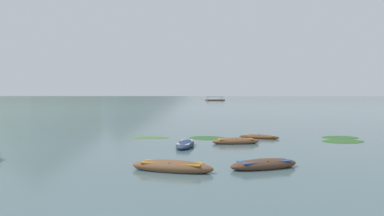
{
  "coord_description": "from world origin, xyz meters",
  "views": [
    {
      "loc": [
        2.45,
        -7.66,
        3.34
      ],
      "look_at": [
        2.92,
        50.78,
        1.26
      ],
      "focal_mm": 34.54,
      "sensor_mm": 36.0,
      "label": 1
    }
  ],
  "objects_px": {
    "rowboat_8": "(259,137)",
    "rowboat_5": "(264,165)",
    "rowboat_4": "(236,141)",
    "ferry_0": "(215,100)",
    "rowboat_2": "(172,167)",
    "rowboat_3": "(185,144)"
  },
  "relations": [
    {
      "from": "rowboat_2",
      "to": "rowboat_3",
      "type": "relative_size",
      "value": 1.06
    },
    {
      "from": "rowboat_2",
      "to": "rowboat_4",
      "type": "height_order",
      "value": "rowboat_2"
    },
    {
      "from": "rowboat_5",
      "to": "rowboat_8",
      "type": "height_order",
      "value": "rowboat_5"
    },
    {
      "from": "rowboat_2",
      "to": "rowboat_8",
      "type": "height_order",
      "value": "rowboat_2"
    },
    {
      "from": "rowboat_4",
      "to": "rowboat_5",
      "type": "relative_size",
      "value": 0.95
    },
    {
      "from": "rowboat_4",
      "to": "rowboat_8",
      "type": "bearing_deg",
      "value": 54.12
    },
    {
      "from": "rowboat_3",
      "to": "rowboat_8",
      "type": "bearing_deg",
      "value": 38.76
    },
    {
      "from": "rowboat_4",
      "to": "rowboat_5",
      "type": "height_order",
      "value": "rowboat_5"
    },
    {
      "from": "rowboat_5",
      "to": "rowboat_4",
      "type": "bearing_deg",
      "value": 91.42
    },
    {
      "from": "rowboat_4",
      "to": "rowboat_8",
      "type": "height_order",
      "value": "rowboat_4"
    },
    {
      "from": "rowboat_2",
      "to": "rowboat_4",
      "type": "xyz_separation_m",
      "value": [
        3.95,
        9.09,
        -0.02
      ]
    },
    {
      "from": "ferry_0",
      "to": "rowboat_2",
      "type": "bearing_deg",
      "value": -94.6
    },
    {
      "from": "rowboat_4",
      "to": "rowboat_2",
      "type": "bearing_deg",
      "value": -113.46
    },
    {
      "from": "rowboat_8",
      "to": "rowboat_5",
      "type": "bearing_deg",
      "value": -99.68
    },
    {
      "from": "rowboat_3",
      "to": "ferry_0",
      "type": "relative_size",
      "value": 0.33
    },
    {
      "from": "rowboat_2",
      "to": "rowboat_8",
      "type": "xyz_separation_m",
      "value": [
        6.12,
        12.1,
        -0.07
      ]
    },
    {
      "from": "rowboat_4",
      "to": "rowboat_3",
      "type": "bearing_deg",
      "value": -156.41
    },
    {
      "from": "rowboat_5",
      "to": "ferry_0",
      "type": "distance_m",
      "value": 191.26
    },
    {
      "from": "rowboat_4",
      "to": "ferry_0",
      "type": "xyz_separation_m",
      "value": [
        11.48,
        182.42,
        0.28
      ]
    },
    {
      "from": "rowboat_3",
      "to": "rowboat_5",
      "type": "bearing_deg",
      "value": -62.45
    },
    {
      "from": "rowboat_8",
      "to": "ferry_0",
      "type": "relative_size",
      "value": 0.28
    },
    {
      "from": "rowboat_2",
      "to": "ferry_0",
      "type": "bearing_deg",
      "value": 85.4
    }
  ]
}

